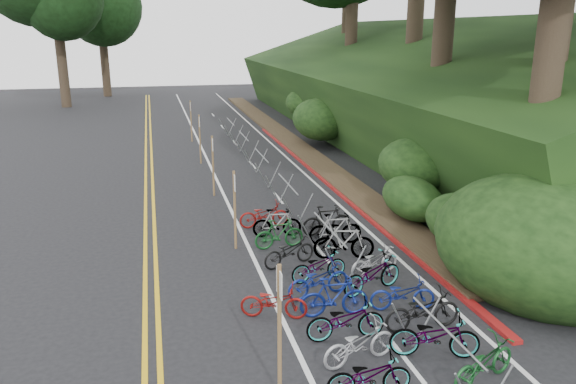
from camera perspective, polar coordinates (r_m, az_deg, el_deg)
name	(u,v)px	position (r m, az deg, el deg)	size (l,w,h in m)	color
ground	(243,331)	(13.13, -4.64, -13.89)	(120.00, 120.00, 0.00)	black
road_markings	(218,202)	(22.45, -7.17, -0.99)	(7.47, 80.00, 0.01)	gold
red_curb	(325,181)	(25.25, 3.80, 1.14)	(0.25, 28.00, 0.10)	maroon
embankment	(409,101)	(33.88, 12.20, 8.99)	(14.30, 48.14, 9.11)	black
bike_rack_front	(445,344)	(11.43, 15.69, -14.65)	(1.13, 2.75, 1.14)	gray
bike_racks_rest	(262,162)	(25.35, -2.68, 3.09)	(1.14, 23.00, 1.17)	gray
signpost_near	(279,323)	(10.35, -0.87, -13.12)	(0.08, 0.40, 2.63)	brown
signposts_rest	(206,147)	(25.87, -8.37, 4.51)	(0.08, 18.40, 2.50)	brown
bike_front	(274,301)	(13.44, -1.45, -11.05)	(1.60, 0.56, 0.84)	maroon
bike_valet	(346,274)	(14.79, 5.92, -8.29)	(3.42, 11.51, 1.09)	slate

